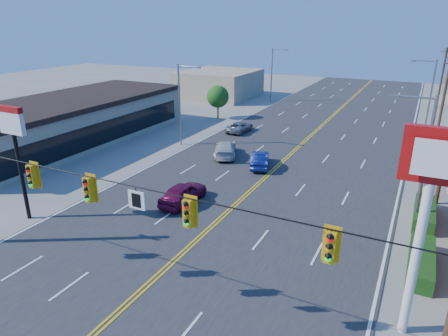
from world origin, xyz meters
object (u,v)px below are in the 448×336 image
at_px(car_silver, 239,127).
at_px(signal_span, 111,207).
at_px(pizza_hut_sign, 15,140).
at_px(car_white, 225,149).
at_px(car_magenta, 183,194).
at_px(kfc_pylon, 428,195).
at_px(car_blue, 260,160).

bearing_deg(car_silver, signal_span, 105.91).
relative_size(signal_span, pizza_hut_sign, 3.55).
bearing_deg(car_white, signal_span, 80.31).
distance_m(car_magenta, car_white, 10.54).
height_order(pizza_hut_sign, car_silver, pizza_hut_sign).
relative_size(kfc_pylon, car_blue, 2.09).
bearing_deg(car_magenta, signal_span, 107.64).
xyz_separation_m(pizza_hut_sign, car_white, (5.70, 16.61, -4.50)).
height_order(signal_span, car_silver, signal_span).
bearing_deg(kfc_pylon, car_blue, 128.81).
xyz_separation_m(kfc_pylon, car_silver, (-18.69, 25.01, -5.47)).
relative_size(signal_span, car_magenta, 5.74).
bearing_deg(car_silver, kfc_pylon, 128.06).
distance_m(kfc_pylon, pizza_hut_sign, 22.02).
distance_m(signal_span, car_magenta, 11.52).
bearing_deg(car_silver, car_blue, 124.59).
distance_m(signal_span, car_white, 21.66).
height_order(pizza_hut_sign, car_magenta, pizza_hut_sign).
distance_m(signal_span, kfc_pylon, 11.87).
distance_m(car_magenta, car_silver, 19.25).
height_order(kfc_pylon, pizza_hut_sign, kfc_pylon).
bearing_deg(car_blue, car_silver, -75.56).
distance_m(kfc_pylon, car_white, 23.88).
bearing_deg(car_white, car_silver, -97.95).
distance_m(pizza_hut_sign, car_silver, 25.64).
relative_size(car_magenta, car_white, 0.90).
xyz_separation_m(car_magenta, car_silver, (-4.34, 18.76, -0.15)).
height_order(kfc_pylon, car_blue, kfc_pylon).
bearing_deg(pizza_hut_sign, car_silver, 82.45).
xyz_separation_m(car_blue, car_white, (-3.96, 1.26, 0.02)).
xyz_separation_m(kfc_pylon, car_white, (-16.30, 16.61, -5.36)).
bearing_deg(car_magenta, pizza_hut_sign, 39.39).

